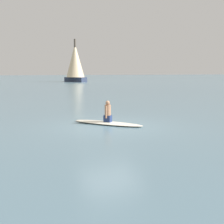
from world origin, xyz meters
TOP-DOWN VIEW (x-y plane):
  - ground_plane at (0.00, 0.00)m, footprint 400.00×400.00m
  - surfboard at (0.45, -0.06)m, footprint 2.95×2.67m
  - person_paddler at (0.45, -0.06)m, footprint 0.39×0.39m
  - sailboat_far_right at (52.62, -13.80)m, footprint 6.07×5.49m

SIDE VIEW (x-z plane):
  - ground_plane at x=0.00m, z-range 0.00..0.00m
  - surfboard at x=0.45m, z-range 0.00..0.11m
  - person_paddler at x=0.45m, z-range 0.06..0.99m
  - sailboat_far_right at x=52.62m, z-range -0.31..9.29m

